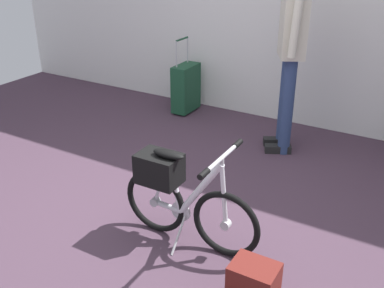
{
  "coord_description": "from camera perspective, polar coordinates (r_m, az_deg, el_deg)",
  "views": [
    {
      "loc": [
        1.53,
        -2.13,
        1.88
      ],
      "look_at": [
        0.11,
        0.29,
        0.55
      ],
      "focal_mm": 42.36,
      "sensor_mm": 36.0,
      "label": 1
    }
  ],
  "objects": [
    {
      "name": "rolling_suitcase",
      "position": [
        5.11,
        -0.78,
        7.11
      ],
      "size": [
        0.18,
        0.36,
        0.83
      ],
      "color": "#19472D",
      "rests_on": "ground_plane"
    },
    {
      "name": "folding_bike_foreground",
      "position": [
        2.92,
        -1.69,
        -6.22
      ],
      "size": [
        0.99,
        0.53,
        0.7
      ],
      "color": "black",
      "rests_on": "ground_plane"
    },
    {
      "name": "ground_plane",
      "position": [
        3.23,
        -4.38,
        -10.38
      ],
      "size": [
        7.25,
        7.25,
        0.0
      ],
      "primitive_type": "plane",
      "color": "#473342"
    },
    {
      "name": "visitor_near_wall",
      "position": [
        4.04,
        12.51,
        13.2
      ],
      "size": [
        0.37,
        0.48,
        1.83
      ],
      "color": "navy",
      "rests_on": "ground_plane"
    }
  ]
}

